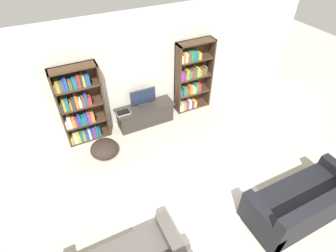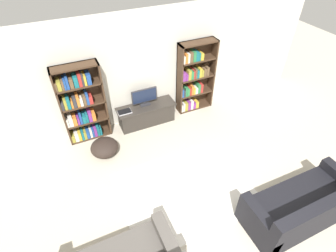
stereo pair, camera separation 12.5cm
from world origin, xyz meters
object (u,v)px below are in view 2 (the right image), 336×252
object	(u,v)px
tv_stand	(146,114)
couch_right_sofa	(303,207)
bookshelf_left	(81,105)
bookshelf_right	(193,78)
television	(144,97)
beanbag_ottoman	(104,147)
laptop	(124,112)

from	to	relation	value
tv_stand	couch_right_sofa	distance (m)	3.77
bookshelf_left	bookshelf_right	xyz separation A→B (m)	(2.72, 0.00, 0.00)
bookshelf_left	bookshelf_right	distance (m)	2.72
tv_stand	bookshelf_left	bearing A→B (deg)	175.57
television	couch_right_sofa	distance (m)	3.86
television	beanbag_ottoman	distance (m)	1.48
bookshelf_left	laptop	xyz separation A→B (m)	(0.88, -0.14, -0.36)
tv_stand	television	distance (m)	0.47
bookshelf_right	tv_stand	distance (m)	1.45
tv_stand	beanbag_ottoman	xyz separation A→B (m)	(-1.20, -0.61, -0.08)
bookshelf_left	bookshelf_right	bearing A→B (deg)	0.05
bookshelf_left	bookshelf_right	size ratio (longest dim) A/B	1.00
tv_stand	couch_right_sofa	xyz separation A→B (m)	(1.46, -3.48, 0.04)
beanbag_ottoman	tv_stand	bearing A→B (deg)	27.04
bookshelf_right	couch_right_sofa	xyz separation A→B (m)	(0.15, -3.59, -0.59)
television	couch_right_sofa	bearing A→B (deg)	-67.64
bookshelf_left	couch_right_sofa	bearing A→B (deg)	-51.37
tv_stand	television	world-z (taller)	television
television	bookshelf_right	bearing A→B (deg)	2.04
bookshelf_right	bookshelf_left	bearing A→B (deg)	-179.95
television	laptop	bearing A→B (deg)	-170.25
tv_stand	laptop	size ratio (longest dim) A/B	4.50
bookshelf_left	laptop	world-z (taller)	bookshelf_left
tv_stand	beanbag_ottoman	size ratio (longest dim) A/B	2.39
beanbag_ottoman	television	bearing A→B (deg)	29.45
bookshelf_right	television	world-z (taller)	bookshelf_right
bookshelf_left	laptop	size ratio (longest dim) A/B	5.80
tv_stand	couch_right_sofa	bearing A→B (deg)	-67.26
bookshelf_right	beanbag_ottoman	world-z (taller)	bookshelf_right
laptop	couch_right_sofa	size ratio (longest dim) A/B	0.16
bookshelf_right	beanbag_ottoman	size ratio (longest dim) A/B	3.09
couch_right_sofa	beanbag_ottoman	distance (m)	3.91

